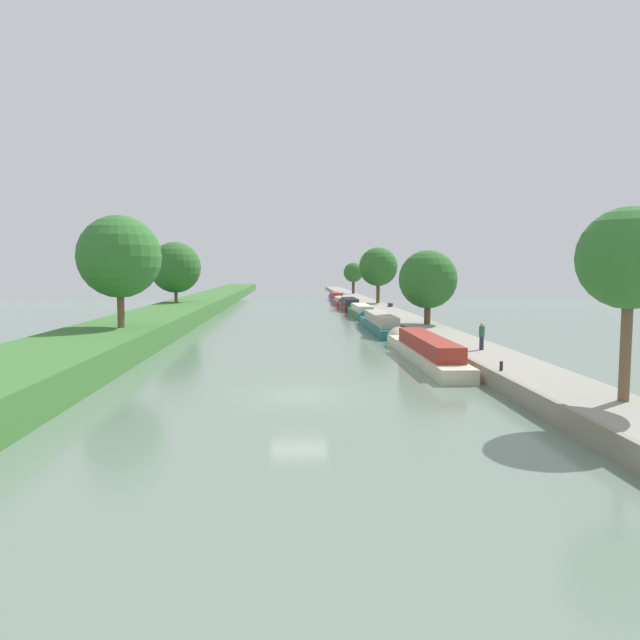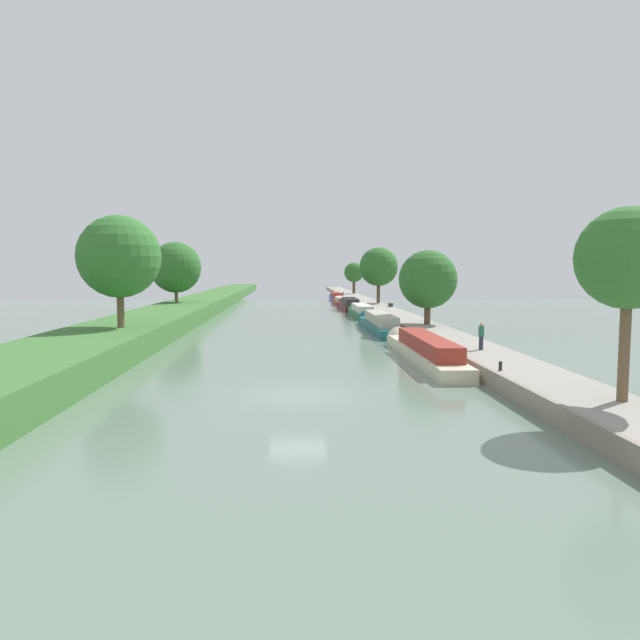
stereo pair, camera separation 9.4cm
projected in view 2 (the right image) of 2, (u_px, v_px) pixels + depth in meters
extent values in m
plane|color=slate|center=(298.00, 395.00, 26.20)|extent=(160.00, 160.00, 0.00)
cube|color=#3D7033|center=(7.00, 380.00, 25.49)|extent=(6.64, 260.00, 1.63)
cube|color=gray|center=(542.00, 384.00, 26.73)|extent=(3.58, 260.00, 0.82)
cube|color=gray|center=(501.00, 384.00, 26.63)|extent=(0.25, 260.00, 0.87)
cube|color=beige|center=(425.00, 355.00, 35.82)|extent=(1.89, 15.17, 0.76)
cube|color=maroon|center=(428.00, 343.00, 34.99)|extent=(1.55, 10.62, 0.88)
cone|color=beige|center=(400.00, 339.00, 43.93)|extent=(1.79, 1.13, 1.79)
cube|color=#195B60|center=(379.00, 327.00, 53.05)|extent=(1.96, 14.53, 0.79)
cube|color=#B2A893|center=(381.00, 318.00, 52.25)|extent=(1.61, 10.17, 0.88)
cone|color=#195B60|center=(368.00, 319.00, 60.86)|extent=(1.86, 1.17, 1.86)
cube|color=#1E6033|center=(361.00, 314.00, 68.38)|extent=(2.03, 10.88, 0.77)
cube|color=silver|center=(362.00, 308.00, 67.78)|extent=(1.66, 7.61, 0.76)
cone|color=#1E6033|center=(356.00, 310.00, 74.40)|extent=(1.93, 1.22, 1.93)
cube|color=maroon|center=(350.00, 307.00, 80.28)|extent=(2.13, 10.13, 0.80)
cube|color=#333338|center=(350.00, 301.00, 79.70)|extent=(1.75, 7.09, 0.88)
cone|color=maroon|center=(346.00, 305.00, 85.95)|extent=(2.03, 1.28, 2.03)
cube|color=maroon|center=(341.00, 303.00, 91.86)|extent=(2.12, 9.88, 0.62)
cube|color=#B2A893|center=(342.00, 299.00, 91.31)|extent=(1.74, 6.92, 0.64)
cone|color=maroon|center=(339.00, 301.00, 97.41)|extent=(2.01, 1.27, 2.01)
cube|color=#283D93|center=(336.00, 299.00, 104.85)|extent=(1.87, 11.20, 0.62)
cube|color=maroon|center=(337.00, 295.00, 104.23)|extent=(1.53, 7.84, 0.82)
cone|color=#283D93|center=(334.00, 297.00, 110.98)|extent=(1.77, 1.12, 1.77)
cylinder|color=brown|center=(625.00, 344.00, 21.28)|extent=(0.39, 0.39, 4.23)
sphere|color=#33702D|center=(629.00, 258.00, 21.01)|extent=(3.72, 3.72, 3.72)
cylinder|color=brown|center=(427.00, 310.00, 51.05)|extent=(0.56, 0.56, 2.54)
sphere|color=#2D6628|center=(428.00, 279.00, 50.82)|extent=(5.09, 5.09, 5.09)
cylinder|color=brown|center=(378.00, 290.00, 82.52)|extent=(0.50, 0.50, 3.64)
sphere|color=#2D6628|center=(379.00, 267.00, 82.23)|extent=(5.47, 5.47, 5.47)
cylinder|color=#4C3828|center=(354.00, 286.00, 113.80)|extent=(0.55, 0.55, 3.10)
sphere|color=#2D6628|center=(354.00, 272.00, 113.57)|extent=(3.83, 3.83, 3.83)
cylinder|color=brown|center=(176.00, 292.00, 70.32)|extent=(0.40, 0.40, 2.52)
sphere|color=#2D6628|center=(176.00, 267.00, 70.06)|extent=(6.12, 6.12, 6.12)
cylinder|color=brown|center=(121.00, 304.00, 40.10)|extent=(0.49, 0.49, 3.32)
sphere|color=#33702D|center=(119.00, 257.00, 39.82)|extent=(5.65, 5.65, 5.65)
cylinder|color=#282D42|center=(481.00, 343.00, 34.96)|extent=(0.26, 0.26, 0.82)
cylinder|color=#286647|center=(481.00, 331.00, 34.90)|extent=(0.34, 0.34, 0.62)
sphere|color=tan|center=(482.00, 324.00, 34.86)|extent=(0.22, 0.22, 0.22)
cylinder|color=black|center=(500.00, 366.00, 27.84)|extent=(0.16, 0.16, 0.45)
cylinder|color=black|center=(343.00, 293.00, 110.94)|extent=(0.16, 0.16, 0.45)
cube|color=#333338|center=(391.00, 305.00, 74.29)|extent=(0.40, 0.08, 0.41)
cube|color=#333338|center=(390.00, 305.00, 75.49)|extent=(0.40, 0.08, 0.41)
cube|color=brown|center=(391.00, 303.00, 74.87)|extent=(0.44, 1.50, 0.06)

